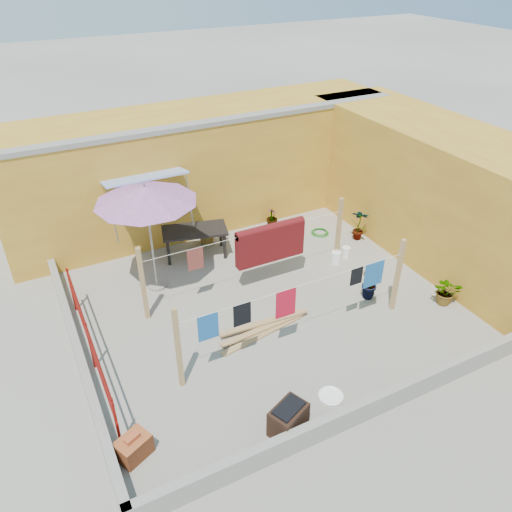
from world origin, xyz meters
The scene contains 21 objects.
ground centered at (0.00, 0.00, 0.00)m, with size 80.00×80.00×0.00m, color #9E998E.
wall_back centered at (0.50, 4.69, 1.61)m, with size 11.00×3.27×3.21m.
wall_right centered at (5.20, 0.00, 1.60)m, with size 2.40×9.00×3.20m, color gold.
parapet_front centered at (0.00, -3.58, 0.22)m, with size 8.30×0.16×0.44m, color gray.
parapet_left centered at (-4.08, 0.00, 0.22)m, with size 0.16×7.30×0.44m, color gray.
red_railing centered at (-3.85, -0.20, 0.72)m, with size 0.05×4.20×1.10m.
clothesline_rig centered at (0.44, 0.53, 1.05)m, with size 5.09×2.35×1.80m.
patio_umbrella centered at (-1.96, 1.81, 2.42)m, with size 2.90×2.90×2.70m.
outdoor_table centered at (-0.60, 2.74, 0.70)m, with size 1.80×1.21×0.77m.
brick_stack centered at (-3.70, -2.49, 0.20)m, with size 0.64×0.57×0.46m.
lumber_pile centered at (-0.43, -0.76, 0.07)m, with size 2.20×0.61×0.13m.
brazier centered at (-1.26, -3.20, 0.28)m, with size 0.76×0.64×0.58m.
white_basin centered at (-0.21, -2.95, 0.04)m, with size 0.47×0.47×0.08m.
water_jug_a centered at (2.85, 0.86, 0.15)m, with size 0.21×0.21×0.33m.
water_jug_b centered at (2.46, 0.74, 0.17)m, with size 0.24×0.24×0.38m.
green_hose centered at (2.94, 2.21, 0.03)m, with size 0.50×0.50×0.07m.
plant_back_a centered at (-0.08, 3.20, 0.38)m, with size 0.69×0.60×0.76m, color #215819.
plant_back_b centered at (1.93, 3.20, 0.30)m, with size 0.33×0.33×0.59m, color #215819.
plant_right_a centered at (3.70, 1.46, 0.47)m, with size 0.49×0.33×0.94m, color #215819.
plant_right_b centered at (2.24, -0.85, 0.39)m, with size 0.42×0.34×0.77m, color #215819.
plant_right_c centered at (3.70, -1.79, 0.33)m, with size 0.60×0.52×0.67m, color #215819.
Camera 1 is at (-4.28, -7.91, 7.03)m, focal length 35.00 mm.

